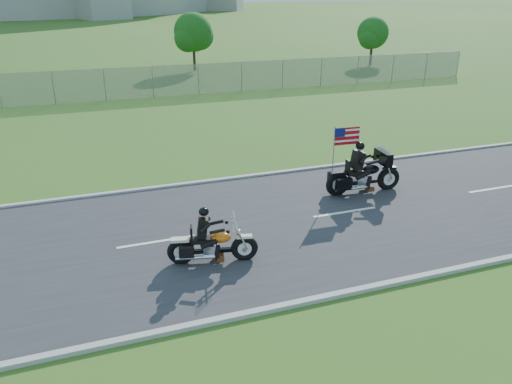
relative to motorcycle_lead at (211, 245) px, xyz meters
name	(u,v)px	position (x,y,z in m)	size (l,w,h in m)	color
ground	(225,232)	(0.79, 1.55, -0.51)	(420.00, 420.00, 0.00)	#294F18
road	(225,232)	(0.79, 1.55, -0.49)	(120.00, 8.00, 0.04)	#28282B
curb_north	(194,183)	(0.79, 5.60, -0.46)	(120.00, 0.18, 0.12)	#9E9B93
curb_south	(275,308)	(0.79, -2.50, -0.46)	(120.00, 0.18, 0.12)	#9E9B93
fence	(53,88)	(-4.21, 21.55, 0.49)	(60.00, 0.03, 2.00)	gray
tree_fence_near	(194,34)	(6.84, 31.58, 2.47)	(3.52, 3.28, 4.75)	#382316
tree_fence_far	(373,35)	(22.83, 29.58, 2.13)	(3.08, 2.87, 4.20)	#382316
motorcycle_lead	(211,245)	(0.00, 0.00, 0.00)	(2.35, 0.91, 1.60)	black
motorcycle_follow	(363,176)	(6.19, 2.87, 0.13)	(2.81, 0.93, 2.34)	black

